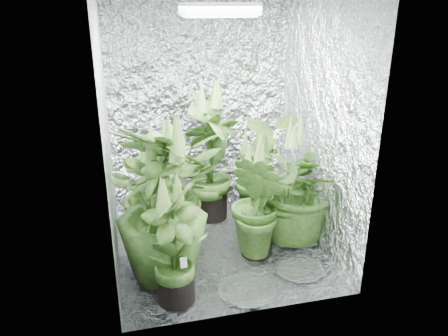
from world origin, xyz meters
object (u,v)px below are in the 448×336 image
plant_a (165,189)px  plant_g (258,206)px  plant_b (210,156)px  plant_c (255,179)px  grow_lamp (219,10)px  plant_d (162,207)px  plant_f (174,244)px  circulation_fan (271,201)px  plant_e (294,186)px

plant_a → plant_g: size_ratio=1.18×
plant_b → plant_g: (0.22, -0.71, -0.18)m
plant_b → plant_c: 0.45m
grow_lamp → plant_d: bearing=-148.6°
plant_f → circulation_fan: size_ratio=2.37×
plant_d → plant_f: bearing=-81.5°
plant_d → grow_lamp: bearing=31.4°
plant_d → plant_f: size_ratio=1.30×
plant_b → plant_e: 0.82m
plant_b → plant_a: bearing=-137.4°
plant_f → plant_a: bearing=88.0°
plant_g → circulation_fan: 0.69m
grow_lamp → plant_c: (0.43, 0.46, -1.44)m
plant_f → circulation_fan: plant_f is taller
plant_c → plant_d: bearing=-140.5°
plant_b → plant_f: bearing=-113.1°
plant_a → plant_d: size_ratio=0.87×
plant_b → plant_g: plant_b is taller
plant_c → plant_g: bearing=-105.6°
plant_g → plant_c: bearing=74.4°
plant_b → circulation_fan: 0.70m
plant_e → circulation_fan: 0.56m
plant_f → plant_g: (0.70, 0.42, -0.01)m
plant_d → plant_b: bearing=58.6°
plant_a → plant_e: bearing=-9.7°
plant_c → plant_g: size_ratio=0.93×
plant_b → plant_f: (-0.48, -1.13, -0.17)m
plant_d → plant_c: bearing=39.5°
plant_d → plant_f: plant_d is taller
grow_lamp → plant_b: size_ratio=0.39×
plant_d → circulation_fan: plant_d is taller
plant_a → circulation_fan: bearing=15.3°
grow_lamp → plant_e: size_ratio=0.48×
plant_a → plant_f: 0.71m
plant_g → plant_d: bearing=-168.8°
grow_lamp → circulation_fan: bearing=35.8°
grow_lamp → plant_g: bearing=-28.4°
grow_lamp → plant_b: grow_lamp is taller
plant_g → circulation_fan: size_ratio=2.30×
plant_b → plant_e: (0.55, -0.59, -0.10)m
plant_c → circulation_fan: plant_c is taller
plant_f → plant_g: 0.82m
grow_lamp → plant_c: size_ratio=0.59×
plant_a → plant_g: plant_a is taller
plant_f → circulation_fan: 1.43m
plant_d → plant_e: bearing=13.8°
plant_b → plant_g: size_ratio=1.40×
plant_f → circulation_fan: (1.01, 0.98, -0.26)m
grow_lamp → plant_a: bearing=160.4°
grow_lamp → plant_b: bearing=85.1°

